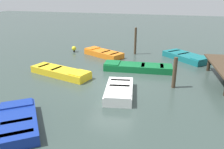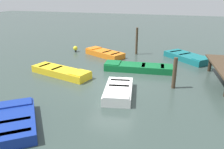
{
  "view_description": "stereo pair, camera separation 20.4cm",
  "coord_description": "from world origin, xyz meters",
  "px_view_note": "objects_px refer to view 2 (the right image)",
  "views": [
    {
      "loc": [
        11.32,
        3.3,
        4.65
      ],
      "look_at": [
        0.0,
        0.0,
        0.35
      ],
      "focal_mm": 36.44,
      "sensor_mm": 36.0,
      "label": 1
    },
    {
      "loc": [
        11.26,
        3.5,
        4.65
      ],
      "look_at": [
        0.0,
        0.0,
        0.35
      ],
      "focal_mm": 36.44,
      "sensor_mm": 36.0,
      "label": 2
    }
  ],
  "objects_px": {
    "rowboat_yellow": "(61,72)",
    "rowboat_white": "(119,91)",
    "rowboat_green": "(138,67)",
    "marker_buoy": "(75,48)",
    "rowboat_orange": "(105,53)",
    "rowboat_teal": "(188,57)",
    "mooring_piling_center": "(137,41)",
    "rowboat_blue": "(16,121)",
    "mooring_piling_far_left": "(175,73)"
  },
  "relations": [
    {
      "from": "mooring_piling_center",
      "to": "marker_buoy",
      "type": "distance_m",
      "value": 5.04
    },
    {
      "from": "rowboat_orange",
      "to": "rowboat_blue",
      "type": "distance_m",
      "value": 10.18
    },
    {
      "from": "rowboat_white",
      "to": "mooring_piling_far_left",
      "type": "xyz_separation_m",
      "value": [
        -1.66,
        2.45,
        0.59
      ]
    },
    {
      "from": "rowboat_yellow",
      "to": "marker_buoy",
      "type": "relative_size",
      "value": 8.31
    },
    {
      "from": "rowboat_orange",
      "to": "mooring_piling_far_left",
      "type": "xyz_separation_m",
      "value": [
        4.81,
        5.39,
        0.59
      ]
    },
    {
      "from": "rowboat_yellow",
      "to": "rowboat_teal",
      "type": "height_order",
      "value": "same"
    },
    {
      "from": "marker_buoy",
      "to": "rowboat_white",
      "type": "bearing_deg",
      "value": 38.9
    },
    {
      "from": "rowboat_orange",
      "to": "rowboat_blue",
      "type": "bearing_deg",
      "value": 117.28
    },
    {
      "from": "rowboat_orange",
      "to": "rowboat_teal",
      "type": "bearing_deg",
      "value": -146.4
    },
    {
      "from": "rowboat_green",
      "to": "rowboat_white",
      "type": "relative_size",
      "value": 1.49
    },
    {
      "from": "rowboat_blue",
      "to": "rowboat_teal",
      "type": "bearing_deg",
      "value": -66.19
    },
    {
      "from": "rowboat_blue",
      "to": "marker_buoy",
      "type": "relative_size",
      "value": 6.37
    },
    {
      "from": "rowboat_teal",
      "to": "rowboat_green",
      "type": "distance_m",
      "value": 4.52
    },
    {
      "from": "rowboat_green",
      "to": "rowboat_white",
      "type": "height_order",
      "value": "same"
    },
    {
      "from": "rowboat_yellow",
      "to": "rowboat_white",
      "type": "relative_size",
      "value": 1.39
    },
    {
      "from": "rowboat_yellow",
      "to": "mooring_piling_far_left",
      "type": "distance_m",
      "value": 6.46
    },
    {
      "from": "rowboat_blue",
      "to": "marker_buoy",
      "type": "distance_m",
      "value": 11.05
    },
    {
      "from": "rowboat_orange",
      "to": "rowboat_white",
      "type": "height_order",
      "value": "same"
    },
    {
      "from": "rowboat_orange",
      "to": "rowboat_teal",
      "type": "height_order",
      "value": "same"
    },
    {
      "from": "rowboat_yellow",
      "to": "rowboat_blue",
      "type": "bearing_deg",
      "value": -62.73
    },
    {
      "from": "rowboat_white",
      "to": "mooring_piling_center",
      "type": "bearing_deg",
      "value": 174.74
    },
    {
      "from": "rowboat_yellow",
      "to": "rowboat_blue",
      "type": "relative_size",
      "value": 1.31
    },
    {
      "from": "rowboat_yellow",
      "to": "rowboat_green",
      "type": "height_order",
      "value": "same"
    },
    {
      "from": "rowboat_teal",
      "to": "rowboat_blue",
      "type": "height_order",
      "value": "same"
    },
    {
      "from": "rowboat_yellow",
      "to": "rowboat_blue",
      "type": "xyz_separation_m",
      "value": [
        5.35,
        1.13,
        0.0
      ]
    },
    {
      "from": "rowboat_white",
      "to": "mooring_piling_center",
      "type": "distance_m",
      "value": 7.81
    },
    {
      "from": "rowboat_white",
      "to": "rowboat_blue",
      "type": "bearing_deg",
      "value": -48.08
    },
    {
      "from": "mooring_piling_far_left",
      "to": "mooring_piling_center",
      "type": "bearing_deg",
      "value": -152.46
    },
    {
      "from": "rowboat_green",
      "to": "mooring_piling_far_left",
      "type": "relative_size",
      "value": 2.65
    },
    {
      "from": "rowboat_teal",
      "to": "mooring_piling_far_left",
      "type": "xyz_separation_m",
      "value": [
        5.54,
        -0.7,
        0.59
      ]
    },
    {
      "from": "mooring_piling_center",
      "to": "marker_buoy",
      "type": "xyz_separation_m",
      "value": [
        0.74,
        -4.93,
        -0.76
      ]
    },
    {
      "from": "rowboat_blue",
      "to": "mooring_piling_center",
      "type": "height_order",
      "value": "mooring_piling_center"
    },
    {
      "from": "rowboat_teal",
      "to": "rowboat_blue",
      "type": "relative_size",
      "value": 1.13
    },
    {
      "from": "rowboat_orange",
      "to": "rowboat_yellow",
      "type": "xyz_separation_m",
      "value": [
        4.83,
        -1.04,
        -0.0
      ]
    },
    {
      "from": "rowboat_green",
      "to": "rowboat_orange",
      "type": "bearing_deg",
      "value": -46.58
    },
    {
      "from": "rowboat_teal",
      "to": "rowboat_green",
      "type": "xyz_separation_m",
      "value": [
        3.4,
        -2.98,
        -0.0
      ]
    },
    {
      "from": "rowboat_green",
      "to": "rowboat_yellow",
      "type": "bearing_deg",
      "value": 21.44
    },
    {
      "from": "rowboat_teal",
      "to": "marker_buoy",
      "type": "xyz_separation_m",
      "value": [
        0.21,
        -8.8,
        0.07
      ]
    },
    {
      "from": "rowboat_teal",
      "to": "mooring_piling_far_left",
      "type": "bearing_deg",
      "value": -54.0
    },
    {
      "from": "rowboat_teal",
      "to": "rowboat_blue",
      "type": "distance_m",
      "value": 12.45
    },
    {
      "from": "rowboat_blue",
      "to": "marker_buoy",
      "type": "xyz_separation_m",
      "value": [
        -10.69,
        -2.79,
        0.07
      ]
    },
    {
      "from": "rowboat_orange",
      "to": "rowboat_teal",
      "type": "xyz_separation_m",
      "value": [
        -0.73,
        6.1,
        -0.0
      ]
    },
    {
      "from": "rowboat_teal",
      "to": "mooring_piling_center",
      "type": "bearing_deg",
      "value": -144.51
    },
    {
      "from": "rowboat_blue",
      "to": "mooring_piling_center",
      "type": "relative_size",
      "value": 1.47
    },
    {
      "from": "rowboat_teal",
      "to": "marker_buoy",
      "type": "distance_m",
      "value": 8.8
    },
    {
      "from": "rowboat_orange",
      "to": "mooring_piling_far_left",
      "type": "relative_size",
      "value": 2.1
    },
    {
      "from": "rowboat_green",
      "to": "marker_buoy",
      "type": "relative_size",
      "value": 8.9
    },
    {
      "from": "rowboat_orange",
      "to": "mooring_piling_far_left",
      "type": "distance_m",
      "value": 7.25
    },
    {
      "from": "mooring_piling_far_left",
      "to": "rowboat_blue",
      "type": "bearing_deg",
      "value": -44.67
    },
    {
      "from": "rowboat_orange",
      "to": "mooring_piling_center",
      "type": "height_order",
      "value": "mooring_piling_center"
    }
  ]
}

